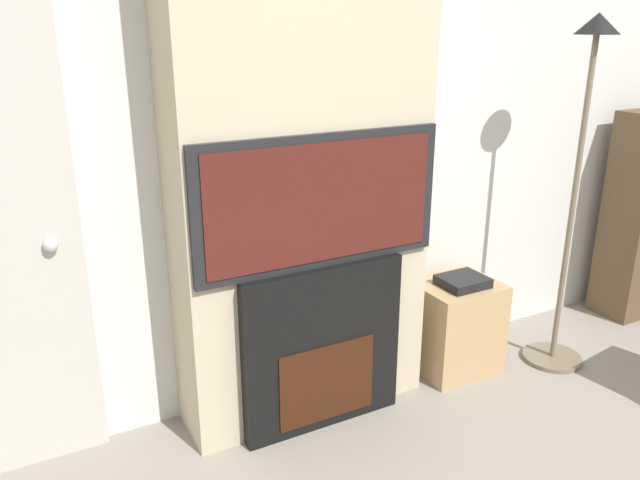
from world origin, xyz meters
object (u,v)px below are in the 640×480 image
at_px(fireplace, 320,346).
at_px(floor_lamp, 578,169).
at_px(media_stand, 455,325).
at_px(television, 320,201).

height_order(fireplace, floor_lamp, floor_lamp).
bearing_deg(media_stand, floor_lamp, -20.78).
height_order(fireplace, television, television).
xyz_separation_m(fireplace, floor_lamp, (1.43, -0.12, 0.71)).
xyz_separation_m(floor_lamp, media_stand, (-0.55, 0.21, -0.85)).
bearing_deg(floor_lamp, fireplace, 175.06).
bearing_deg(floor_lamp, television, 175.14).
xyz_separation_m(television, media_stand, (0.88, 0.09, -0.84)).
xyz_separation_m(television, floor_lamp, (1.43, -0.12, 0.02)).
relative_size(television, floor_lamp, 0.62).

